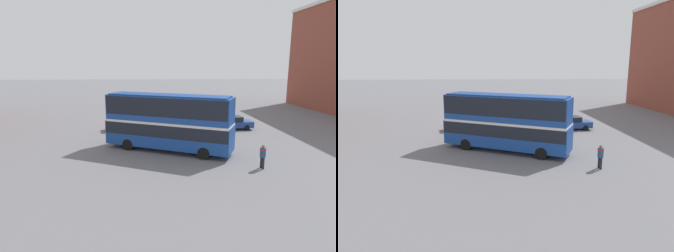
% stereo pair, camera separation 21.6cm
% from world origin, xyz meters
% --- Properties ---
extents(ground_plane, '(240.00, 240.00, 0.00)m').
position_xyz_m(ground_plane, '(0.00, 0.00, 0.00)').
color(ground_plane, slate).
extents(double_decker_bus, '(10.69, 7.11, 4.77)m').
position_xyz_m(double_decker_bus, '(0.04, -0.55, 2.71)').
color(double_decker_bus, '#194293').
rests_on(double_decker_bus, ground_plane).
extents(pedestrian_foreground, '(0.49, 0.49, 1.74)m').
position_xyz_m(pedestrian_foreground, '(6.29, -5.44, 1.07)').
color(pedestrian_foreground, '#232328').
rests_on(pedestrian_foreground, ground_plane).
extents(parked_car_kerb_near, '(4.65, 2.63, 1.52)m').
position_xyz_m(parked_car_kerb_near, '(-3.74, 8.08, 0.78)').
color(parked_car_kerb_near, maroon).
rests_on(parked_car_kerb_near, ground_plane).
extents(parked_car_kerb_far, '(4.37, 1.92, 1.47)m').
position_xyz_m(parked_car_kerb_far, '(7.93, 7.40, 0.74)').
color(parked_car_kerb_far, navy).
rests_on(parked_car_kerb_far, ground_plane).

